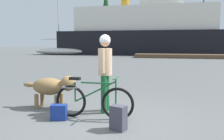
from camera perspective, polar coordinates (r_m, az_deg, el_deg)
The scene contains 11 objects.
ground_plane at distance 5.07m, azimuth -2.56°, elevation -12.06°, with size 160.00×160.00×0.00m, color #595B5B.
bicycle at distance 5.19m, azimuth -4.48°, elevation -7.28°, with size 1.73×0.44×0.90m.
person_cyclist at distance 5.55m, azimuth -1.64°, elevation 1.13°, with size 0.32×0.53×1.80m.
dog at distance 6.12m, azimuth -13.88°, elevation -3.81°, with size 1.40×0.49×0.82m.
backpack at distance 4.55m, azimuth 1.52°, elevation -11.22°, with size 0.28×0.20×0.46m, color #3F3F4C.
handbag_pannier at distance 5.25m, azimuth -12.41°, elevation -9.70°, with size 0.32×0.18×0.33m, color navy.
ferry_boat at distance 34.13m, azimuth 7.78°, elevation 8.86°, with size 22.81×7.47×8.75m.
sailboat_moored at distance 33.87m, azimuth -12.35°, elevation 4.42°, with size 7.13×2.00×7.90m.
pine_tree_far_left at distance 50.98m, azimuth -1.43°, elevation 13.58°, with size 3.00×3.00×12.58m.
pine_tree_center at distance 50.45m, azimuth 13.99°, elevation 12.06°, with size 2.88×2.88×10.61m.
pine_tree_mid_back at distance 52.77m, azimuth 20.65°, elevation 11.09°, with size 3.89×3.89×10.37m.
Camera 1 is at (1.35, -4.62, 1.61)m, focal length 38.78 mm.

